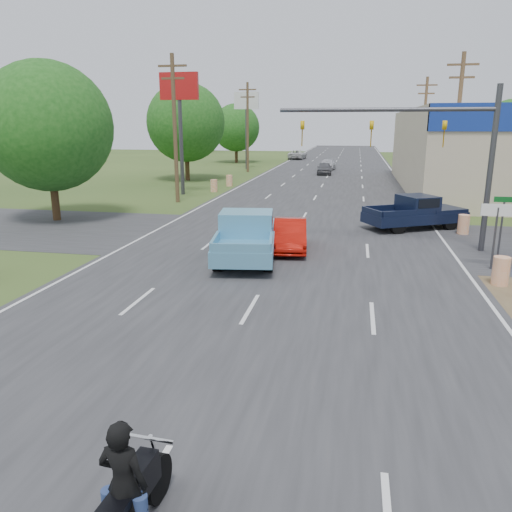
% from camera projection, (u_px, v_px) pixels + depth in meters
% --- Properties ---
extents(ground, '(200.00, 200.00, 0.00)m').
position_uv_depth(ground, '(140.00, 498.00, 7.42)').
color(ground, '#30491D').
rests_on(ground, ground).
extents(main_road, '(15.00, 180.00, 0.02)m').
position_uv_depth(main_road, '(322.00, 186.00, 45.35)').
color(main_road, '#2D2D30').
rests_on(main_road, ground).
extents(cross_road, '(120.00, 10.00, 0.02)m').
position_uv_depth(cross_road, '(292.00, 238.00, 24.49)').
color(cross_road, '#2D2D30').
rests_on(cross_road, ground).
extents(utility_pole_2, '(2.00, 0.28, 10.00)m').
position_uv_depth(utility_pole_2, '(457.00, 126.00, 33.68)').
color(utility_pole_2, '#4C3823').
rests_on(utility_pole_2, ground).
extents(utility_pole_3, '(2.00, 0.28, 10.00)m').
position_uv_depth(utility_pole_3, '(424.00, 125.00, 50.75)').
color(utility_pole_3, '#4C3823').
rests_on(utility_pole_3, ground).
extents(utility_pole_5, '(2.00, 0.28, 10.00)m').
position_uv_depth(utility_pole_5, '(175.00, 126.00, 34.40)').
color(utility_pole_5, '#4C3823').
rests_on(utility_pole_5, ground).
extents(utility_pole_6, '(2.00, 0.28, 10.00)m').
position_uv_depth(utility_pole_6, '(248.00, 125.00, 57.16)').
color(utility_pole_6, '#4C3823').
rests_on(utility_pole_6, ground).
extents(tree_0, '(7.14, 7.14, 8.84)m').
position_uv_depth(tree_0, '(48.00, 127.00, 27.67)').
color(tree_0, '#422D19').
rests_on(tree_0, ground).
extents(tree_1, '(7.56, 7.56, 9.36)m').
position_uv_depth(tree_1, '(186.00, 123.00, 48.36)').
color(tree_1, '#422D19').
rests_on(tree_1, ground).
extents(tree_2, '(6.72, 6.72, 8.32)m').
position_uv_depth(tree_2, '(236.00, 128.00, 71.42)').
color(tree_2, '#422D19').
rests_on(tree_2, ground).
extents(tree_4, '(9.24, 9.24, 11.44)m').
position_uv_depth(tree_4, '(21.00, 116.00, 87.13)').
color(tree_4, '#422D19').
rests_on(tree_4, ground).
extents(tree_5, '(7.98, 7.98, 9.88)m').
position_uv_depth(tree_5, '(510.00, 122.00, 90.39)').
color(tree_5, '#422D19').
rests_on(tree_5, ground).
extents(tree_6, '(8.82, 8.82, 10.92)m').
position_uv_depth(tree_6, '(194.00, 119.00, 101.49)').
color(tree_6, '#422D19').
rests_on(tree_6, ground).
extents(barrel_0, '(0.56, 0.56, 1.00)m').
position_uv_depth(barrel_0, '(501.00, 271.00, 17.17)').
color(barrel_0, orange).
rests_on(barrel_0, ground).
extents(barrel_1, '(0.56, 0.56, 1.00)m').
position_uv_depth(barrel_1, '(463.00, 225.00, 25.16)').
color(barrel_1, orange).
rests_on(barrel_1, ground).
extents(barrel_2, '(0.56, 0.56, 1.00)m').
position_uv_depth(barrel_2, '(214.00, 186.00, 41.13)').
color(barrel_2, orange).
rests_on(barrel_2, ground).
extents(barrel_3, '(0.56, 0.56, 1.00)m').
position_uv_depth(barrel_3, '(229.00, 181.00, 44.87)').
color(barrel_3, orange).
rests_on(barrel_3, ground).
extents(pole_sign_left_near, '(3.00, 0.35, 9.20)m').
position_uv_depth(pole_sign_left_near, '(180.00, 100.00, 37.91)').
color(pole_sign_left_near, '#3F3F44').
rests_on(pole_sign_left_near, ground).
extents(pole_sign_left_far, '(3.00, 0.35, 9.20)m').
position_uv_depth(pole_sign_left_far, '(246.00, 109.00, 60.67)').
color(pole_sign_left_far, '#3F3F44').
rests_on(pole_sign_left_far, ground).
extents(lane_sign, '(1.20, 0.08, 2.52)m').
position_uv_depth(lane_sign, '(497.00, 221.00, 18.67)').
color(lane_sign, '#3F3F44').
rests_on(lane_sign, ground).
extents(street_name_sign, '(0.80, 0.08, 2.61)m').
position_uv_depth(street_name_sign, '(502.00, 221.00, 20.06)').
color(street_name_sign, '#3F3F44').
rests_on(street_name_sign, ground).
extents(signal_mast, '(9.12, 0.40, 7.00)m').
position_uv_depth(signal_mast, '(427.00, 139.00, 21.22)').
color(signal_mast, '#3F3F44').
rests_on(signal_mast, ground).
extents(red_convertible, '(1.88, 4.19, 1.33)m').
position_uv_depth(red_convertible, '(290.00, 235.00, 21.98)').
color(red_convertible, '#B61108').
rests_on(red_convertible, ground).
extents(rider, '(0.68, 0.47, 1.79)m').
position_uv_depth(rider, '(124.00, 491.00, 6.31)').
color(rider, black).
rests_on(rider, ground).
extents(blue_pickup, '(3.09, 6.20, 1.97)m').
position_uv_depth(blue_pickup, '(247.00, 235.00, 20.51)').
color(blue_pickup, black).
rests_on(blue_pickup, ground).
extents(navy_pickup, '(5.67, 4.44, 1.78)m').
position_uv_depth(navy_pickup, '(417.00, 212.00, 26.44)').
color(navy_pickup, black).
rests_on(navy_pickup, ground).
extents(distant_car_grey, '(1.77, 4.03, 1.35)m').
position_uv_depth(distant_car_grey, '(324.00, 168.00, 55.39)').
color(distant_car_grey, '#515156').
rests_on(distant_car_grey, ground).
extents(distant_car_silver, '(2.16, 4.55, 1.28)m').
position_uv_depth(distant_car_silver, '(327.00, 165.00, 60.64)').
color(distant_car_silver, silver).
rests_on(distant_car_silver, ground).
extents(distant_car_white, '(2.72, 5.31, 1.43)m').
position_uv_depth(distant_car_white, '(297.00, 155.00, 79.78)').
color(distant_car_white, '#BDBDBD').
rests_on(distant_car_white, ground).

